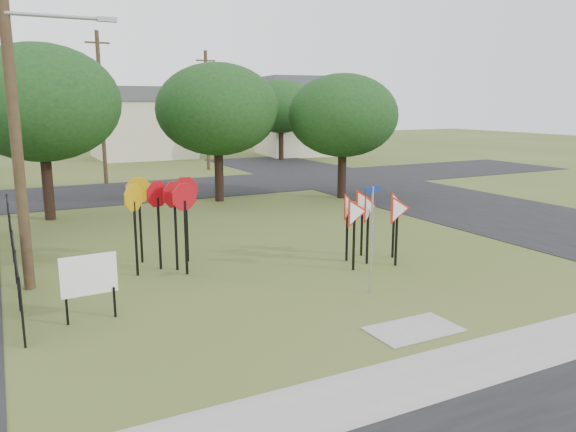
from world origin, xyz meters
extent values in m
plane|color=#40501E|center=(0.00, 0.00, 0.00)|extent=(140.00, 140.00, 0.00)
cube|color=gray|center=(0.00, -4.20, 0.01)|extent=(30.00, 1.60, 0.02)
cube|color=#40501E|center=(0.00, -5.40, 0.01)|extent=(30.00, 0.80, 0.02)
cube|color=black|center=(12.00, 10.00, 0.01)|extent=(8.00, 50.00, 0.02)
cube|color=black|center=(0.00, 20.00, 0.01)|extent=(60.00, 8.00, 0.02)
cube|color=gray|center=(0.00, -2.40, 0.01)|extent=(2.00, 1.20, 0.02)
cylinder|color=#979A9F|center=(0.56, 0.04, 1.41)|extent=(0.06, 0.06, 2.81)
cube|color=navy|center=(0.56, 0.04, 2.74)|extent=(0.56, 0.19, 0.15)
cube|color=black|center=(-3.72, 4.68, 1.08)|extent=(0.06, 0.06, 2.16)
cube|color=black|center=(-2.75, 5.12, 1.08)|extent=(0.06, 0.06, 2.16)
cube|color=black|center=(-3.18, 3.82, 1.08)|extent=(0.06, 0.06, 2.16)
cube|color=black|center=(-4.48, 4.36, 1.08)|extent=(0.06, 0.06, 2.16)
cube|color=black|center=(-4.05, 5.66, 1.08)|extent=(0.06, 0.06, 2.16)
cube|color=black|center=(-3.31, 4.37, 1.08)|extent=(0.06, 0.06, 2.16)
cube|color=black|center=(1.33, 1.95, 0.85)|extent=(0.06, 0.06, 1.70)
cube|color=black|center=(2.08, 2.33, 0.85)|extent=(0.06, 0.06, 1.70)
cube|color=black|center=(2.74, 1.76, 0.85)|extent=(0.06, 0.06, 1.70)
cube|color=black|center=(1.70, 2.89, 0.85)|extent=(0.06, 0.06, 1.70)
cube|color=black|center=(2.46, 3.18, 0.85)|extent=(0.06, 0.06, 1.70)
cube|color=black|center=(3.21, 2.52, 0.85)|extent=(0.06, 0.06, 1.70)
cube|color=black|center=(-6.69, 1.38, 0.36)|extent=(0.05, 0.05, 0.72)
cube|color=black|center=(-5.66, 1.38, 0.36)|extent=(0.05, 0.05, 0.72)
cube|color=white|center=(-6.18, 1.38, 1.09)|extent=(1.24, 0.11, 0.93)
cylinder|color=#4A3822|center=(-7.30, 4.50, 5.00)|extent=(0.28, 0.28, 10.00)
cylinder|color=#979A9F|center=(-6.10, 4.40, 7.00)|extent=(2.40, 0.10, 0.10)
cube|color=#979A9F|center=(-4.90, 4.40, 7.00)|extent=(0.50, 0.18, 0.12)
cylinder|color=#4A3822|center=(-2.00, 24.00, 4.50)|extent=(0.24, 0.24, 9.00)
cube|color=#4A3822|center=(-2.00, 24.00, 8.30)|extent=(1.40, 0.10, 0.10)
cylinder|color=#4A3822|center=(6.00, 28.00, 4.25)|extent=(0.24, 0.24, 8.50)
cube|color=#4A3822|center=(6.00, 28.00, 7.80)|extent=(1.40, 0.10, 0.10)
cylinder|color=black|center=(-7.60, 0.50, 0.75)|extent=(0.05, 0.05, 1.50)
cylinder|color=black|center=(-7.60, 2.80, 0.75)|extent=(0.05, 0.05, 1.50)
cylinder|color=black|center=(-7.60, 5.10, 0.75)|extent=(0.05, 0.05, 1.50)
cylinder|color=black|center=(-7.60, 7.40, 0.75)|extent=(0.05, 0.05, 1.50)
cylinder|color=black|center=(-7.60, 9.70, 0.75)|extent=(0.05, 0.05, 1.50)
cylinder|color=black|center=(-7.60, 12.00, 0.75)|extent=(0.05, 0.05, 1.50)
cube|color=black|center=(-7.60, 6.25, 1.46)|extent=(0.03, 11.50, 0.03)
cube|color=black|center=(-7.60, 6.25, 0.75)|extent=(0.03, 11.50, 0.03)
cube|color=black|center=(-7.60, 6.25, 0.75)|extent=(0.01, 11.50, 1.50)
cube|color=beige|center=(4.00, 40.00, 2.50)|extent=(8.00, 8.00, 5.00)
cube|color=#4D4D52|center=(4.00, 40.00, 5.60)|extent=(8.40, 8.40, 1.20)
cube|color=beige|center=(18.00, 36.00, 3.00)|extent=(7.91, 7.91, 6.00)
cube|color=#4D4D52|center=(18.00, 36.00, 6.60)|extent=(8.30, 8.30, 1.20)
cylinder|color=black|center=(-6.00, 14.00, 1.31)|extent=(0.44, 0.44, 2.62)
ellipsoid|color=black|center=(-6.00, 14.00, 4.87)|extent=(6.40, 6.40, 4.80)
cylinder|color=black|center=(2.00, 15.00, 1.22)|extent=(0.44, 0.44, 2.45)
ellipsoid|color=black|center=(2.00, 15.00, 4.55)|extent=(6.00, 6.00, 4.50)
cylinder|color=black|center=(8.00, 13.00, 1.14)|extent=(0.44, 0.44, 2.27)
ellipsoid|color=black|center=(8.00, 13.00, 4.23)|extent=(5.60, 5.60, 4.20)
cylinder|color=black|center=(14.00, 32.00, 1.22)|extent=(0.44, 0.44, 2.45)
ellipsoid|color=black|center=(14.00, 32.00, 4.55)|extent=(6.00, 6.00, 4.50)
camera|label=1|loc=(-7.74, -11.37, 4.88)|focal=35.00mm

